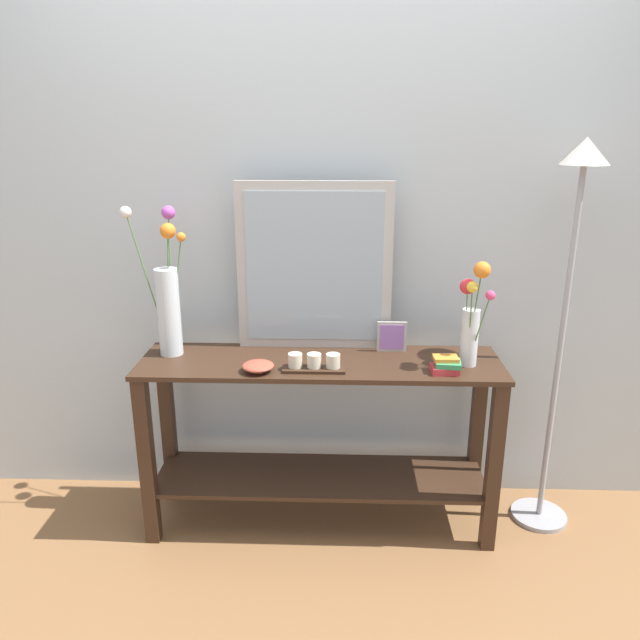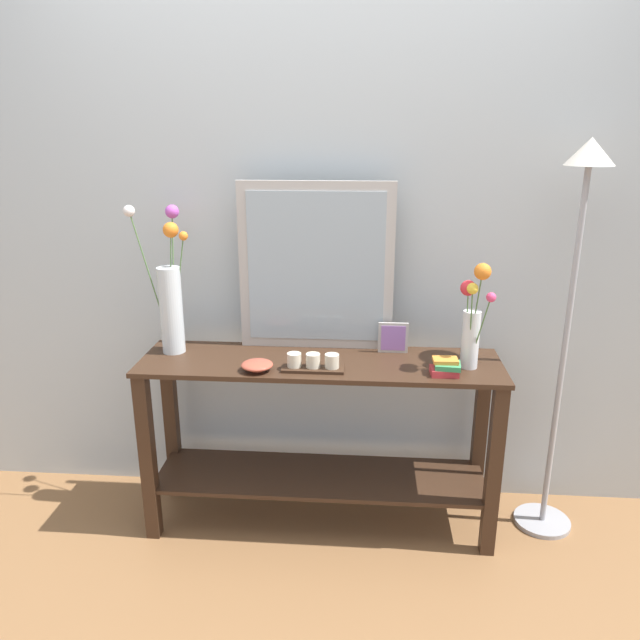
{
  "view_description": "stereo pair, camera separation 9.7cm",
  "coord_description": "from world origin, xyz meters",
  "px_view_note": "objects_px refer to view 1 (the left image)",
  "views": [
    {
      "loc": [
        0.08,
        -2.28,
        1.66
      ],
      "look_at": [
        0.0,
        0.0,
        0.94
      ],
      "focal_mm": 33.65,
      "sensor_mm": 36.0,
      "label": 1
    },
    {
      "loc": [
        0.17,
        -2.27,
        1.66
      ],
      "look_at": [
        0.0,
        0.0,
        0.94
      ],
      "focal_mm": 33.65,
      "sensor_mm": 36.0,
      "label": 2
    }
  ],
  "objects_px": {
    "candle_tray": "(314,363)",
    "book_stack": "(446,365)",
    "tall_vase_left": "(168,299)",
    "picture_frame_small": "(392,337)",
    "console_table": "(320,424)",
    "vase_right": "(472,318)",
    "mirror_leaning": "(314,267)",
    "floor_lamp": "(569,277)",
    "decorative_bowl": "(258,366)"
  },
  "relations": [
    {
      "from": "book_stack",
      "to": "picture_frame_small",
      "type": "bearing_deg",
      "value": 130.6
    },
    {
      "from": "tall_vase_left",
      "to": "decorative_bowl",
      "type": "relative_size",
      "value": 4.93
    },
    {
      "from": "console_table",
      "to": "candle_tray",
      "type": "relative_size",
      "value": 6.04
    },
    {
      "from": "candle_tray",
      "to": "book_stack",
      "type": "xyz_separation_m",
      "value": [
        0.51,
        -0.01,
        0.0
      ]
    },
    {
      "from": "vase_right",
      "to": "picture_frame_small",
      "type": "height_order",
      "value": "vase_right"
    },
    {
      "from": "tall_vase_left",
      "to": "decorative_bowl",
      "type": "distance_m",
      "value": 0.48
    },
    {
      "from": "tall_vase_left",
      "to": "mirror_leaning",
      "type": "bearing_deg",
      "value": 9.31
    },
    {
      "from": "mirror_leaning",
      "to": "picture_frame_small",
      "type": "relative_size",
      "value": 5.38
    },
    {
      "from": "console_table",
      "to": "picture_frame_small",
      "type": "height_order",
      "value": "picture_frame_small"
    },
    {
      "from": "console_table",
      "to": "candle_tray",
      "type": "height_order",
      "value": "candle_tray"
    },
    {
      "from": "tall_vase_left",
      "to": "book_stack",
      "type": "xyz_separation_m",
      "value": [
        1.12,
        -0.17,
        -0.21
      ]
    },
    {
      "from": "mirror_leaning",
      "to": "floor_lamp",
      "type": "distance_m",
      "value": 1.02
    },
    {
      "from": "mirror_leaning",
      "to": "picture_frame_small",
      "type": "distance_m",
      "value": 0.44
    },
    {
      "from": "book_stack",
      "to": "floor_lamp",
      "type": "height_order",
      "value": "floor_lamp"
    },
    {
      "from": "tall_vase_left",
      "to": "vase_right",
      "type": "relative_size",
      "value": 1.42
    },
    {
      "from": "decorative_bowl",
      "to": "vase_right",
      "type": "bearing_deg",
      "value": 5.85
    },
    {
      "from": "mirror_leaning",
      "to": "book_stack",
      "type": "relative_size",
      "value": 6.0
    },
    {
      "from": "tall_vase_left",
      "to": "candle_tray",
      "type": "bearing_deg",
      "value": -15.31
    },
    {
      "from": "tall_vase_left",
      "to": "book_stack",
      "type": "distance_m",
      "value": 1.15
    },
    {
      "from": "console_table",
      "to": "tall_vase_left",
      "type": "xyz_separation_m",
      "value": [
        -0.63,
        0.07,
        0.53
      ]
    },
    {
      "from": "candle_tray",
      "to": "book_stack",
      "type": "relative_size",
      "value": 2.07
    },
    {
      "from": "tall_vase_left",
      "to": "decorative_bowl",
      "type": "xyz_separation_m",
      "value": [
        0.39,
        -0.19,
        -0.21
      ]
    },
    {
      "from": "tall_vase_left",
      "to": "picture_frame_small",
      "type": "distance_m",
      "value": 0.94
    },
    {
      "from": "candle_tray",
      "to": "book_stack",
      "type": "bearing_deg",
      "value": -0.67
    },
    {
      "from": "tall_vase_left",
      "to": "console_table",
      "type": "bearing_deg",
      "value": -6.02
    },
    {
      "from": "mirror_leaning",
      "to": "book_stack",
      "type": "distance_m",
      "value": 0.67
    },
    {
      "from": "book_stack",
      "to": "vase_right",
      "type": "bearing_deg",
      "value": 33.88
    },
    {
      "from": "decorative_bowl",
      "to": "book_stack",
      "type": "relative_size",
      "value": 1.06
    },
    {
      "from": "mirror_leaning",
      "to": "candle_tray",
      "type": "distance_m",
      "value": 0.42
    },
    {
      "from": "picture_frame_small",
      "to": "book_stack",
      "type": "distance_m",
      "value": 0.3
    },
    {
      "from": "mirror_leaning",
      "to": "vase_right",
      "type": "height_order",
      "value": "mirror_leaning"
    },
    {
      "from": "decorative_bowl",
      "to": "book_stack",
      "type": "bearing_deg",
      "value": 1.4
    },
    {
      "from": "vase_right",
      "to": "book_stack",
      "type": "xyz_separation_m",
      "value": [
        -0.1,
        -0.07,
        -0.17
      ]
    },
    {
      "from": "console_table",
      "to": "vase_right",
      "type": "bearing_deg",
      "value": -3.78
    },
    {
      "from": "console_table",
      "to": "mirror_leaning",
      "type": "distance_m",
      "value": 0.66
    },
    {
      "from": "floor_lamp",
      "to": "console_table",
      "type": "bearing_deg",
      "value": -176.93
    },
    {
      "from": "tall_vase_left",
      "to": "vase_right",
      "type": "height_order",
      "value": "tall_vase_left"
    },
    {
      "from": "console_table",
      "to": "vase_right",
      "type": "xyz_separation_m",
      "value": [
        0.59,
        -0.04,
        0.49
      ]
    },
    {
      "from": "picture_frame_small",
      "to": "vase_right",
      "type": "bearing_deg",
      "value": -28.33
    },
    {
      "from": "mirror_leaning",
      "to": "floor_lamp",
      "type": "bearing_deg",
      "value": -6.3
    },
    {
      "from": "candle_tray",
      "to": "decorative_bowl",
      "type": "height_order",
      "value": "candle_tray"
    },
    {
      "from": "vase_right",
      "to": "book_stack",
      "type": "distance_m",
      "value": 0.21
    },
    {
      "from": "candle_tray",
      "to": "book_stack",
      "type": "distance_m",
      "value": 0.51
    },
    {
      "from": "vase_right",
      "to": "picture_frame_small",
      "type": "xyz_separation_m",
      "value": [
        -0.29,
        0.16,
        -0.13
      ]
    },
    {
      "from": "picture_frame_small",
      "to": "floor_lamp",
      "type": "relative_size",
      "value": 0.08
    },
    {
      "from": "vase_right",
      "to": "floor_lamp",
      "type": "bearing_deg",
      "value": 13.26
    },
    {
      "from": "tall_vase_left",
      "to": "picture_frame_small",
      "type": "xyz_separation_m",
      "value": [
        0.93,
        0.05,
        -0.17
      ]
    },
    {
      "from": "console_table",
      "to": "decorative_bowl",
      "type": "bearing_deg",
      "value": -152.37
    },
    {
      "from": "mirror_leaning",
      "to": "vase_right",
      "type": "relative_size",
      "value": 1.63
    },
    {
      "from": "tall_vase_left",
      "to": "floor_lamp",
      "type": "distance_m",
      "value": 1.61
    }
  ]
}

